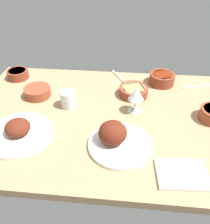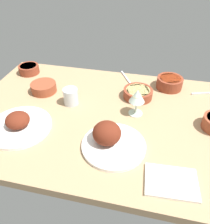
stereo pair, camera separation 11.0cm
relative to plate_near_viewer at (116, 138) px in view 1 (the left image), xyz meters
The scene contains 12 objects.
dining_table 21.01cm from the plate_near_viewer, 71.29° to the right, with size 140.00×90.00×4.00cm, color tan.
plate_near_viewer is the anchor object (origin of this frame).
plate_center_main 42.86cm from the plate_near_viewer, ahead, with size 29.14×29.14×8.18cm.
bowl_pasta 39.24cm from the plate_near_viewer, 100.92° to the right, with size 15.71×15.71×4.84cm.
bowl_cream 81.30cm from the plate_near_viewer, 38.60° to the right, with size 12.50×12.50×5.27cm.
bowl_onions 55.58cm from the plate_near_viewer, 35.89° to the right, with size 14.09×14.09×5.15cm.
bowl_sauce 57.68cm from the plate_near_viewer, 114.63° to the right, with size 14.61×14.61×6.42cm.
wine_glass 25.91cm from the plate_near_viewer, 108.58° to the right, with size 7.60×7.60×14.00cm.
water_tumbler 36.13cm from the plate_near_viewer, 43.83° to the right, with size 7.63×7.63×8.67cm, color silver.
folded_napkin 28.76cm from the plate_near_viewer, 152.10° to the left, with size 18.61×13.66×1.20cm, color white.
fork_loose 57.78cm from the plate_near_viewer, 88.21° to the right, with size 16.85×0.90×0.80cm, color silver.
spoon_loose 67.35cm from the plate_near_viewer, 131.49° to the right, with size 16.88×0.90×0.80cm, color silver.
Camera 1 is at (-8.38, 86.41, 74.36)cm, focal length 36.23 mm.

